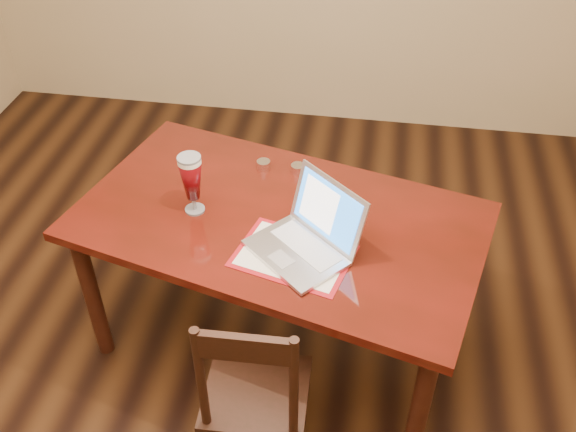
# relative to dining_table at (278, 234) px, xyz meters

# --- Properties ---
(ground) EXTENTS (5.00, 5.00, 0.00)m
(ground) POSITION_rel_dining_table_xyz_m (-0.14, -0.40, -0.68)
(ground) COLOR black
(ground) RESTS_ON ground
(room_shell) EXTENTS (4.51, 5.01, 2.71)m
(room_shell) POSITION_rel_dining_table_xyz_m (-0.14, -0.40, 1.08)
(room_shell) COLOR tan
(room_shell) RESTS_ON ground
(dining_table) EXTENTS (1.81, 1.30, 1.03)m
(dining_table) POSITION_rel_dining_table_xyz_m (0.00, 0.00, 0.00)
(dining_table) COLOR #4F100A
(dining_table) RESTS_ON ground
(dining_chair) EXTENTS (0.40, 0.38, 0.91)m
(dining_chair) POSITION_rel_dining_table_xyz_m (0.02, -0.61, -0.26)
(dining_chair) COLOR black
(dining_chair) RESTS_ON ground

